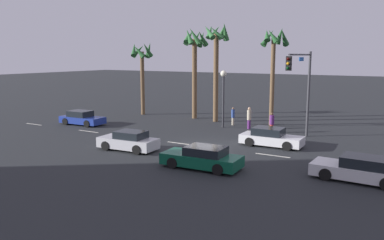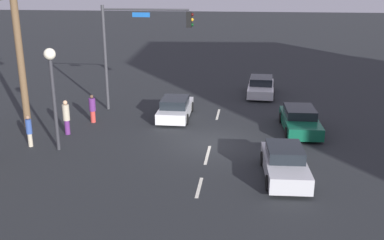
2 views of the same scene
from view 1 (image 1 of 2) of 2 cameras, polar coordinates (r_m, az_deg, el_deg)
ground_plane at (r=28.11m, az=1.48°, el=-3.81°), size 220.00×220.00×0.00m
lane_stripe_0 at (r=39.86m, az=-21.83°, el=-0.57°), size 2.09×0.14×0.01m
lane_stripe_1 at (r=34.68m, az=-14.70°, el=-1.59°), size 2.18×0.14×0.01m
lane_stripe_2 at (r=30.96m, az=-7.17°, el=-2.65°), size 1.87×0.14×0.01m
lane_stripe_3 at (r=28.97m, az=-1.54°, el=-3.41°), size 2.42×0.14×0.01m
lane_stripe_4 at (r=26.09m, az=11.52°, el=-5.02°), size 2.30×0.14×0.01m
car_0 at (r=28.64m, az=11.29°, el=-2.51°), size 4.37×1.93×1.31m
car_1 at (r=27.23m, az=-9.12°, el=-3.03°), size 4.20×1.99×1.33m
car_2 at (r=38.15m, az=-15.59°, el=0.25°), size 4.31×2.02×1.29m
car_3 at (r=22.66m, az=1.51°, el=-5.47°), size 4.65×2.10×1.28m
car_4 at (r=22.13m, az=23.07°, el=-6.59°), size 4.70×2.11×1.30m
traffic_signal at (r=30.46m, az=15.64°, el=5.52°), size 0.32×5.80×6.68m
streetlamp at (r=35.03m, az=4.55°, el=4.79°), size 0.56×0.56×5.07m
pedestrian_0 at (r=33.50m, az=11.42°, el=-0.34°), size 0.50×0.50×1.69m
pedestrian_1 at (r=34.85m, az=8.24°, el=0.36°), size 0.39×0.39×1.93m
pedestrian_2 at (r=36.69m, az=5.93°, el=0.63°), size 0.33×0.33×1.65m
palm_tree_0 at (r=40.06m, az=0.37°, el=9.73°), size 2.49×2.58×9.12m
palm_tree_1 at (r=38.10m, az=3.50°, el=9.88°), size 2.48×2.60×9.48m
palm_tree_2 at (r=43.12m, az=-7.25°, el=8.43°), size 2.57×2.51×7.83m
palm_tree_3 at (r=36.80m, az=11.73°, el=9.54°), size 2.60×2.26×8.91m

